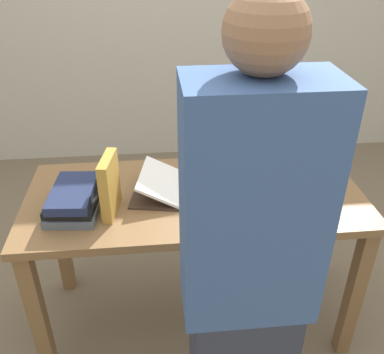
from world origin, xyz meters
TOP-DOWN VIEW (x-y plane):
  - ground_plane at (0.00, 0.00)m, footprint 12.00×12.00m
  - reading_desk at (0.00, 0.00)m, footprint 1.42×0.64m
  - open_book at (-0.02, 0.01)m, footprint 0.52×0.37m
  - book_stack_tall at (-0.49, -0.07)m, footprint 0.22×0.28m
  - book_standing_upright at (-0.34, -0.10)m, footprint 0.07×0.18m
  - reading_lamp at (0.45, 0.20)m, footprint 0.13×0.13m
  - coffee_mug at (0.20, -0.00)m, footprint 0.09×0.12m
  - person_reader at (0.08, -0.64)m, footprint 0.36×0.21m

SIDE VIEW (x-z plane):
  - ground_plane at x=0.00m, z-range 0.00..0.00m
  - reading_desk at x=0.00m, z-range 0.26..0.99m
  - open_book at x=-0.02m, z-range 0.71..0.81m
  - coffee_mug at x=0.20m, z-range 0.73..0.82m
  - book_stack_tall at x=-0.49m, z-range 0.73..0.83m
  - person_reader at x=0.08m, z-range -0.01..1.61m
  - book_standing_upright at x=-0.34m, z-range 0.73..0.97m
  - reading_lamp at x=0.45m, z-range 0.85..1.28m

